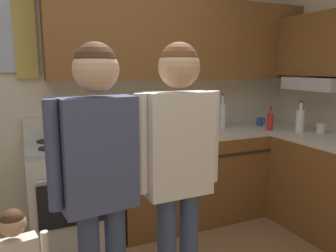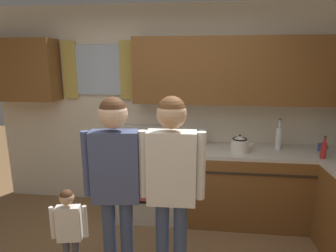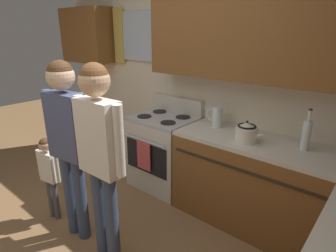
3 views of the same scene
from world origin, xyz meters
The scene contains 12 objects.
back_wall_unit centered at (0.10, 1.81, 1.52)m, with size 4.60×0.42×2.60m.
kitchen_counter_run centered at (1.53, 1.18, 0.45)m, with size 2.12×1.91×0.90m.
stove_oven centered at (-0.21, 1.54, 0.47)m, with size 0.74×0.67×1.10m.
bottle_tall_clear centered at (1.35, 1.60, 1.04)m, with size 0.07×0.07×0.37m.
bottle_sauce_red centered at (1.75, 1.33, 0.99)m, with size 0.06×0.06×0.25m.
bottle_milk_white centered at (1.94, 1.12, 1.02)m, with size 0.08×0.08×0.31m.
mug_ceramic_white centered at (2.12, 1.02, 0.95)m, with size 0.13×0.08×0.09m.
mug_cobalt_blue centered at (1.83, 1.59, 0.94)m, with size 0.11×0.07×0.08m.
stovetop_kettle centered at (0.88, 1.44, 1.00)m, with size 0.27×0.20×0.21m.
water_pitcher centered at (0.45, 1.64, 1.01)m, with size 0.19×0.11×0.22m.
adult_holding_child centered at (-0.22, 0.31, 1.04)m, with size 0.51×0.22×1.66m.
adult_in_plaid centered at (0.22, 0.31, 1.05)m, with size 0.52×0.23×1.67m.
Camera 1 is at (-0.55, -1.30, 1.54)m, focal length 35.24 mm.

